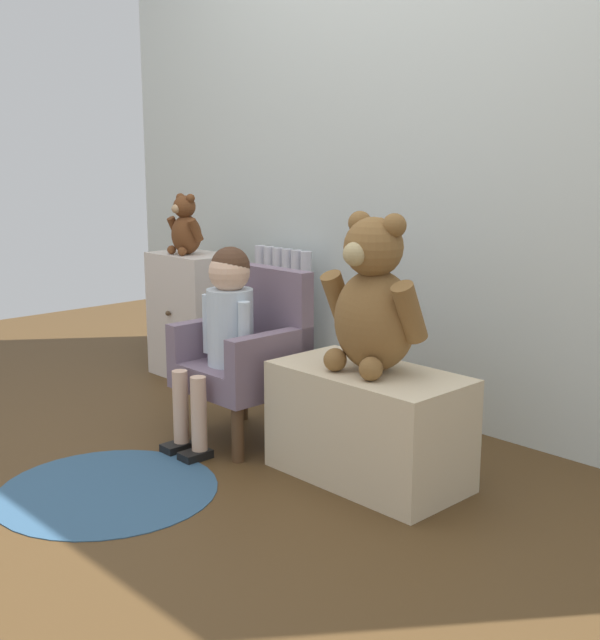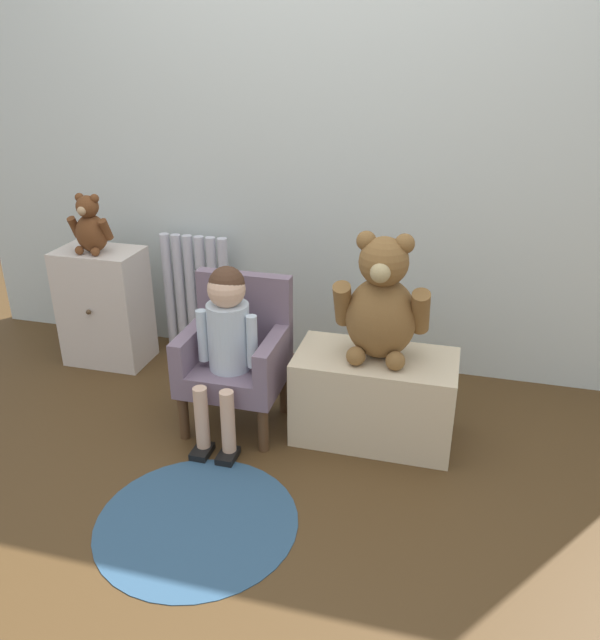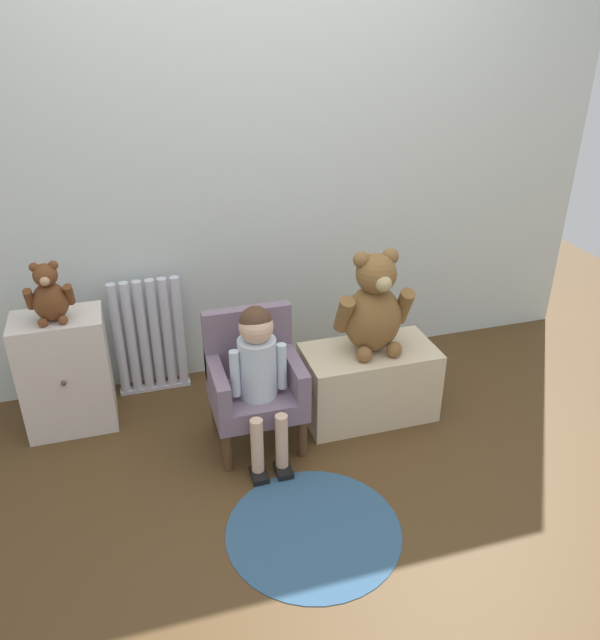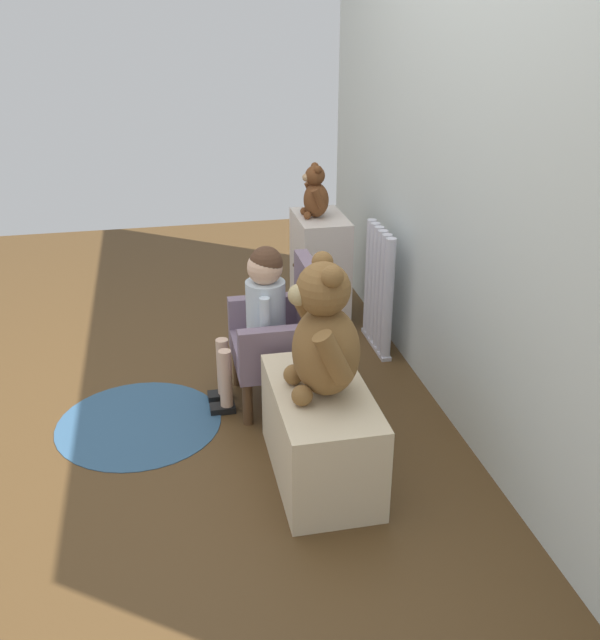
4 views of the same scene
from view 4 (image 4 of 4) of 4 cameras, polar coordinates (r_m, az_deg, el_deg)
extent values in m
plane|color=#493219|center=(3.05, -10.53, -9.21)|extent=(6.00, 6.00, 0.00)
cube|color=silver|center=(2.85, 13.60, 14.34)|extent=(3.80, 0.05, 2.40)
cylinder|color=silver|center=(3.76, 5.59, 3.48)|extent=(0.05, 0.05, 0.62)
cylinder|color=silver|center=(3.70, 5.87, 3.14)|extent=(0.05, 0.05, 0.62)
cylinder|color=silver|center=(3.65, 6.15, 2.79)|extent=(0.05, 0.05, 0.62)
cylinder|color=silver|center=(3.59, 6.45, 2.43)|extent=(0.05, 0.05, 0.62)
cylinder|color=silver|center=(3.54, 6.75, 2.06)|extent=(0.05, 0.05, 0.62)
cylinder|color=silver|center=(3.49, 7.07, 1.67)|extent=(0.05, 0.05, 0.62)
cube|color=silver|center=(3.75, 6.08, -1.90)|extent=(0.37, 0.05, 0.02)
cube|color=beige|center=(3.95, 1.61, 4.16)|extent=(0.41, 0.26, 0.59)
sphere|color=#4C3823|center=(3.91, -0.43, 4.42)|extent=(0.02, 0.02, 0.02)
cube|color=slate|center=(3.14, -1.96, -2.47)|extent=(0.41, 0.37, 0.10)
cube|color=slate|center=(3.08, 0.82, 1.46)|extent=(0.41, 0.06, 0.34)
cube|color=slate|center=(3.25, -2.53, 0.80)|extent=(0.06, 0.37, 0.14)
cube|color=slate|center=(2.93, -1.41, -1.90)|extent=(0.06, 0.37, 0.14)
cylinder|color=#4C331E|center=(3.34, -5.02, -3.64)|extent=(0.04, 0.04, 0.20)
cylinder|color=#4C331E|center=(3.05, -4.20, -6.67)|extent=(0.04, 0.04, 0.20)
cylinder|color=#4C331E|center=(3.39, 0.11, -3.16)|extent=(0.04, 0.04, 0.20)
cylinder|color=#4C331E|center=(3.09, 1.43, -6.08)|extent=(0.04, 0.04, 0.20)
cylinder|color=silver|center=(3.05, -2.75, 0.64)|extent=(0.17, 0.17, 0.28)
sphere|color=#D8AD8E|center=(2.98, -2.83, 4.23)|extent=(0.15, 0.15, 0.15)
sphere|color=#472D1E|center=(2.97, -2.74, 4.57)|extent=(0.14, 0.14, 0.14)
cylinder|color=#D8AD8E|center=(3.20, -6.18, -3.72)|extent=(0.06, 0.06, 0.27)
cube|color=black|center=(3.28, -6.41, -6.04)|extent=(0.07, 0.11, 0.03)
cylinder|color=#D8AD8E|center=(3.11, -5.96, -4.67)|extent=(0.06, 0.06, 0.27)
cube|color=black|center=(3.18, -6.20, -7.03)|extent=(0.07, 0.11, 0.03)
cylinder|color=silver|center=(3.15, -3.42, 1.37)|extent=(0.04, 0.04, 0.22)
cylinder|color=silver|center=(2.96, -2.81, -0.20)|extent=(0.04, 0.04, 0.22)
cube|color=beige|center=(2.69, 1.65, -9.05)|extent=(0.64, 0.34, 0.37)
ellipsoid|color=brown|center=(2.51, 2.09, -2.46)|extent=(0.28, 0.24, 0.33)
sphere|color=brown|center=(2.41, 1.88, 2.49)|extent=(0.19, 0.19, 0.19)
sphere|color=tan|center=(2.40, -0.10, 2.02)|extent=(0.08, 0.08, 0.08)
sphere|color=brown|center=(2.45, 1.81, 4.66)|extent=(0.08, 0.08, 0.08)
sphere|color=brown|center=(2.32, 2.62, 3.49)|extent=(0.08, 0.08, 0.08)
cylinder|color=brown|center=(2.62, 1.07, -0.07)|extent=(0.07, 0.14, 0.20)
cylinder|color=brown|center=(2.36, 2.67, -3.05)|extent=(0.07, 0.14, 0.20)
sphere|color=brown|center=(2.62, -0.52, -4.39)|extent=(0.08, 0.08, 0.08)
sphere|color=brown|center=(2.49, 0.17, -6.06)|extent=(0.08, 0.08, 0.08)
ellipsoid|color=brown|center=(3.82, 1.30, 9.58)|extent=(0.15, 0.13, 0.18)
sphere|color=brown|center=(3.79, 1.21, 11.48)|extent=(0.10, 0.10, 0.10)
sphere|color=tan|center=(3.78, 0.50, 11.33)|extent=(0.04, 0.04, 0.04)
sphere|color=brown|center=(3.82, 1.19, 12.19)|extent=(0.04, 0.04, 0.04)
sphere|color=brown|center=(3.75, 1.46, 11.94)|extent=(0.04, 0.04, 0.04)
cylinder|color=brown|center=(3.89, 0.92, 10.28)|extent=(0.04, 0.08, 0.11)
cylinder|color=brown|center=(3.74, 1.48, 9.66)|extent=(0.04, 0.08, 0.11)
sphere|color=brown|center=(3.87, 0.32, 8.70)|extent=(0.04, 0.04, 0.04)
sphere|color=brown|center=(3.79, 0.59, 8.36)|extent=(0.04, 0.04, 0.04)
cylinder|color=#2E4F6D|center=(3.16, -12.75, -8.03)|extent=(0.70, 0.70, 0.01)
camera|label=1|loc=(1.57, -71.79, -17.42)|focal=45.00mm
camera|label=2|loc=(2.54, -54.51, 11.09)|focal=35.00mm
camera|label=3|loc=(3.76, -45.38, 21.08)|focal=35.00mm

